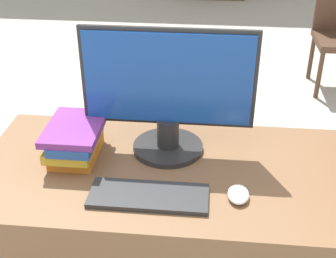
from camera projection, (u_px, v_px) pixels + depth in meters
The scene contains 5 objects.
desk at pixel (173, 248), 1.78m from camera, with size 1.35×0.65×0.73m.
monitor at pixel (168, 92), 1.59m from camera, with size 0.59×0.25×0.46m.
keyboard at pixel (149, 196), 1.46m from camera, with size 0.37×0.14×0.02m.
mouse at pixel (238, 194), 1.45m from camera, with size 0.07×0.10×0.03m.
book_stack at pixel (75, 140), 1.63m from camera, with size 0.19×0.26×0.13m.
Camera 1 is at (0.11, -0.98, 1.66)m, focal length 50.00 mm.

